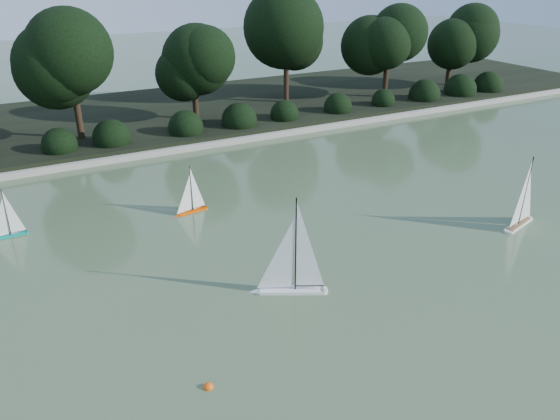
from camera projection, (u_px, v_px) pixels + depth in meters
name	position (u px, v px, depth m)	size (l,w,h in m)	color
ground	(364.00, 287.00, 9.85)	(80.00, 80.00, 0.00)	#364C2D
pond_coping	(193.00, 147.00, 17.03)	(40.00, 0.35, 0.18)	gray
far_bank	(156.00, 116.00, 20.22)	(40.00, 8.00, 0.30)	black
tree_line	(198.00, 49.00, 18.45)	(26.31, 3.93, 4.39)	black
shrub_hedge	(183.00, 128.00, 17.60)	(29.10, 1.10, 1.10)	black
sailboat_white_a	(286.00, 277.00, 9.59)	(1.34, 0.83, 1.94)	white
sailboat_white_b	(523.00, 213.00, 12.10)	(1.27, 0.54, 1.75)	white
sailboat_orange	(189.00, 205.00, 12.69)	(0.89, 0.26, 1.21)	#FE4C00
sailboat_teal	(5.00, 230.00, 11.56)	(0.85, 0.17, 1.17)	#068D76
race_buoy	(208.00, 388.00, 7.54)	(0.15, 0.15, 0.15)	#F2540C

